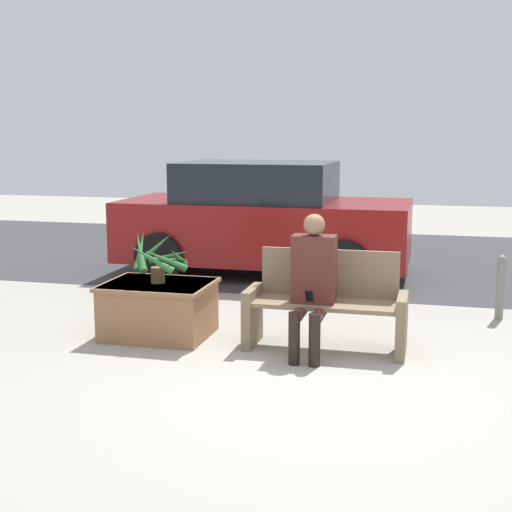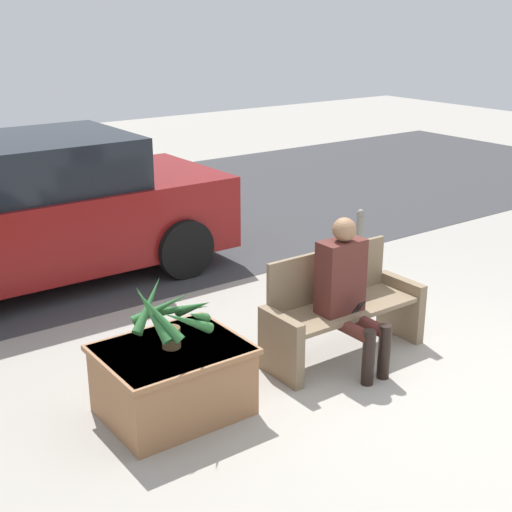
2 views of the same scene
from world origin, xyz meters
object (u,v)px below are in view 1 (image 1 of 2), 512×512
bench (326,305)px  potted_plant (160,258)px  parked_car (263,220)px  bollard_post (500,286)px  planter_box (159,308)px  person_seated (312,279)px

bench → potted_plant: size_ratio=2.17×
potted_plant → bench: bearing=0.1°
parked_car → bollard_post: bearing=-30.4°
planter_box → potted_plant: potted_plant is taller
potted_plant → bollard_post: 3.73m
person_seated → parked_car: (-1.33, 3.54, 0.08)m
bench → planter_box: bench is taller
person_seated → planter_box: size_ratio=1.22×
bench → person_seated: (-0.11, -0.18, 0.29)m
person_seated → bollard_post: (1.80, 1.71, -0.33)m
bench → potted_plant: (-1.68, -0.00, 0.38)m
person_seated → planter_box: person_seated is taller
bench → parked_car: parked_car is taller
planter_box → potted_plant: bearing=19.5°
planter_box → parked_car: 3.42m
bench → planter_box: 1.71m
bench → person_seated: 0.36m
person_seated → parked_car: size_ratio=0.32×
person_seated → planter_box: (-1.59, 0.18, -0.41)m
parked_car → bench: bearing=-66.9°
bench → parked_car: bearing=113.1°
planter_box → parked_car: bearing=85.4°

